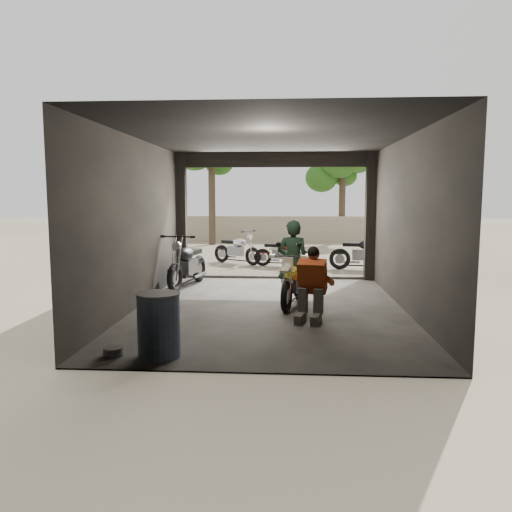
# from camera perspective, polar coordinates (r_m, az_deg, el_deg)

# --- Properties ---
(ground) EXTENTS (80.00, 80.00, 0.00)m
(ground) POSITION_cam_1_polar(r_m,az_deg,el_deg) (9.48, 1.55, -6.05)
(ground) COLOR #7A6D56
(ground) RESTS_ON ground
(garage) EXTENTS (7.00, 7.13, 3.20)m
(garage) POSITION_cam_1_polar(r_m,az_deg,el_deg) (9.83, 1.70, 1.95)
(garage) COLOR #2D2B28
(garage) RESTS_ON ground
(boundary_wall) EXTENTS (18.00, 0.30, 1.20)m
(boundary_wall) POSITION_cam_1_polar(r_m,az_deg,el_deg) (23.29, 2.87, 3.10)
(boundary_wall) COLOR gray
(boundary_wall) RESTS_ON ground
(tree_left) EXTENTS (2.20, 2.20, 5.60)m
(tree_left) POSITION_cam_1_polar(r_m,az_deg,el_deg) (22.07, -5.11, 11.67)
(tree_left) COLOR #382B1E
(tree_left) RESTS_ON ground
(tree_right) EXTENTS (2.20, 2.20, 5.00)m
(tree_right) POSITION_cam_1_polar(r_m,az_deg,el_deg) (23.41, 9.90, 10.28)
(tree_right) COLOR #382B1E
(tree_right) RESTS_ON ground
(main_bike) EXTENTS (0.97, 1.70, 1.06)m
(main_bike) POSITION_cam_1_polar(r_m,az_deg,el_deg) (9.63, 4.27, -2.64)
(main_bike) COLOR beige
(main_bike) RESTS_ON ground
(left_bike) EXTENTS (1.10, 1.96, 1.25)m
(left_bike) POSITION_cam_1_polar(r_m,az_deg,el_deg) (11.73, -7.84, -0.52)
(left_bike) COLOR black
(left_bike) RESTS_ON ground
(outside_bike_a) EXTENTS (1.69, 1.41, 1.07)m
(outside_bike_a) POSITION_cam_1_polar(r_m,az_deg,el_deg) (15.64, -2.21, 1.04)
(outside_bike_a) COLOR black
(outside_bike_a) RESTS_ON ground
(outside_bike_b) EXTENTS (1.57, 0.83, 1.01)m
(outside_bike_b) POSITION_cam_1_polar(r_m,az_deg,el_deg) (15.04, 2.99, 0.69)
(outside_bike_b) COLOR #471111
(outside_bike_b) RESTS_ON ground
(outside_bike_c) EXTENTS (1.77, 0.87, 1.16)m
(outside_bike_c) POSITION_cam_1_polar(r_m,az_deg,el_deg) (14.66, 12.23, 0.67)
(outside_bike_c) COLOR black
(outside_bike_c) RESTS_ON ground
(rider) EXTENTS (0.65, 0.47, 1.67)m
(rider) POSITION_cam_1_polar(r_m,az_deg,el_deg) (9.69, 4.22, -0.77)
(rider) COLOR #172E20
(rider) RESTS_ON ground
(mechanic) EXTENTS (0.80, 0.97, 1.22)m
(mechanic) POSITION_cam_1_polar(r_m,az_deg,el_deg) (8.47, 6.28, -3.43)
(mechanic) COLOR #BD4719
(mechanic) RESTS_ON ground
(stool) EXTENTS (0.33, 0.33, 0.47)m
(stool) POSITION_cam_1_polar(r_m,az_deg,el_deg) (12.37, 6.05, -1.21)
(stool) COLOR black
(stool) RESTS_ON ground
(helmet) EXTENTS (0.34, 0.34, 0.24)m
(helmet) POSITION_cam_1_polar(r_m,az_deg,el_deg) (12.34, 5.85, -0.31)
(helmet) COLOR white
(helmet) RESTS_ON stool
(oil_drum) EXTENTS (0.73, 0.73, 0.86)m
(oil_drum) POSITION_cam_1_polar(r_m,az_deg,el_deg) (6.70, -11.04, -7.87)
(oil_drum) COLOR #435671
(oil_drum) RESTS_ON ground
(sign_post) EXTENTS (0.85, 0.08, 2.55)m
(sign_post) POSITION_cam_1_polar(r_m,az_deg,el_deg) (12.48, 19.42, 4.72)
(sign_post) COLOR black
(sign_post) RESTS_ON ground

